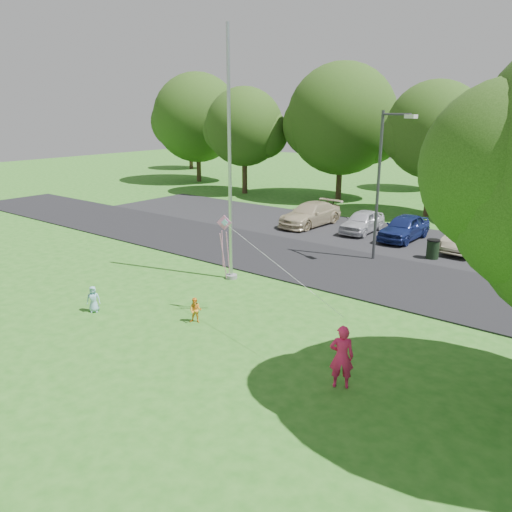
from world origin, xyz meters
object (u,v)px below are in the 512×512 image
Objects in this scene: flagpole at (230,180)px; woman at (342,357)px; trash_can at (433,250)px; street_lamp at (383,173)px; child_yellow at (196,310)px; child_blue at (93,299)px; kite at (227,238)px.

woman is at bearing -31.48° from flagpole.
trash_can is 0.57× the size of woman.
child_yellow is at bearing -78.71° from street_lamp.
woman is (2.10, -12.81, 0.36)m from trash_can.
child_yellow is at bearing -36.29° from woman.
kite reaches higher than child_blue.
flagpole reaches higher than street_lamp.
child_blue is at bearing -171.98° from kite.
child_yellow is at bearing -64.04° from flagpole.
trash_can is (5.75, 8.00, -3.67)m from flagpole.
flagpole is at bearing 102.69° from kite.
flagpole is 9.79m from woman.
flagpole is 6.99m from child_blue.
woman reaches higher than child_yellow.
child_blue is at bearing -24.53° from woman.
trash_can is at bearing 14.14° from child_blue.
street_lamp is at bearing 51.78° from child_yellow.
child_blue is at bearing -117.60° from trash_can.
street_lamp is 11.13m from child_yellow.
flagpole is at bearing 87.39° from child_yellow.
flagpole is 10.52× the size of child_blue.
flagpole reaches higher than trash_can.
street_lamp is at bearing 58.19° from flagpole.
kite is (-1.32, -9.19, -1.35)m from street_lamp.
kite reaches higher than woman.
child_blue is (-1.44, -5.76, -3.69)m from flagpole.
child_blue is (-9.29, -0.96, -0.38)m from woman.
woman is at bearing -80.69° from trash_can.
street_lamp is 13.51m from child_blue.
woman is 5.85m from child_yellow.
street_lamp is at bearing -100.12° from woman.
trash_can is (1.95, 1.86, -3.63)m from street_lamp.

